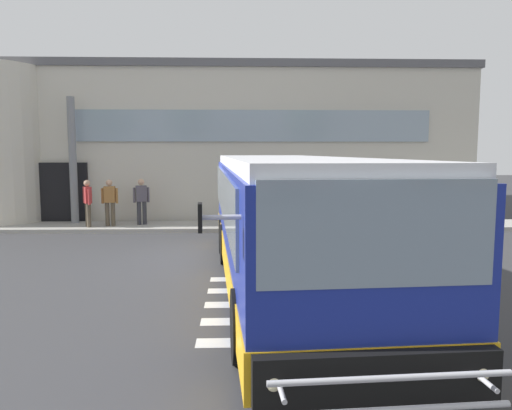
% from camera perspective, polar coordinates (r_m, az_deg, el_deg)
% --- Properties ---
extents(ground_plane, '(80.00, 90.00, 0.02)m').
position_cam_1_polar(ground_plane, '(13.24, -3.86, -6.06)').
color(ground_plane, '#353538').
rests_on(ground_plane, ground).
extents(bay_paint_stripes, '(4.40, 3.96, 0.01)m').
position_cam_1_polar(bay_paint_stripes, '(9.30, 7.89, -11.37)').
color(bay_paint_stripes, silver).
rests_on(bay_paint_stripes, ground).
extents(terminal_building, '(21.38, 13.80, 6.33)m').
position_cam_1_polar(terminal_building, '(24.55, -4.58, 7.05)').
color(terminal_building, beige).
rests_on(terminal_building, ground).
extents(boarding_curb, '(23.58, 2.00, 0.15)m').
position_cam_1_polar(boarding_curb, '(17.94, -3.35, -2.52)').
color(boarding_curb, '#9E9B93').
rests_on(boarding_curb, ground).
extents(entry_support_column, '(0.28, 0.28, 4.67)m').
position_cam_1_polar(entry_support_column, '(19.35, -20.65, 4.90)').
color(entry_support_column, slate).
rests_on(entry_support_column, boarding_curb).
extents(bus_main_foreground, '(3.30, 11.45, 2.70)m').
position_cam_1_polar(bus_main_foreground, '(10.08, 3.64, -2.18)').
color(bus_main_foreground, navy).
rests_on(bus_main_foreground, ground).
extents(passenger_near_column, '(0.38, 0.52, 1.68)m').
position_cam_1_polar(passenger_near_column, '(18.22, -19.12, 0.46)').
color(passenger_near_column, '#4C4233').
rests_on(passenger_near_column, boarding_curb).
extents(passenger_by_doorway, '(0.59, 0.25, 1.68)m').
position_cam_1_polar(passenger_by_doorway, '(18.21, -16.75, 0.54)').
color(passenger_by_doorway, '#4C4233').
rests_on(passenger_by_doorway, boarding_curb).
extents(passenger_at_curb_edge, '(0.57, 0.45, 1.68)m').
position_cam_1_polar(passenger_at_curb_edge, '(18.29, -13.28, 0.77)').
color(passenger_at_curb_edge, '#2D2D33').
rests_on(passenger_at_curb_edge, boarding_curb).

